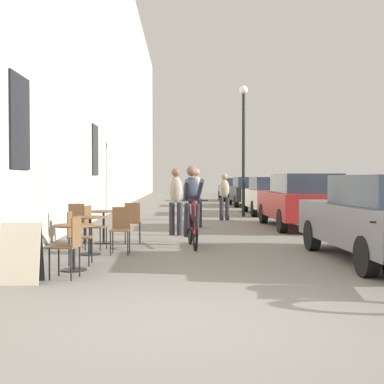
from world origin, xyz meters
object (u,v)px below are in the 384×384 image
at_px(cyclist_on_bicycle, 192,208).
at_px(parked_car_second, 301,200).
at_px(parked_car_third, 269,195).
at_px(cafe_chair_mid_toward_street, 92,224).
at_px(parked_car_fifth, 234,189).
at_px(cafe_chair_mid_toward_wall, 121,227).
at_px(cafe_table_far, 104,220).
at_px(cafe_chair_far_toward_wall, 77,220).
at_px(cafe_chair_near_toward_street, 70,243).
at_px(pedestrian_far, 224,194).
at_px(cafe_table_near, 74,237).
at_px(sandwich_board_sign, 21,253).
at_px(pedestrian_mid, 196,194).
at_px(street_lamp, 244,134).
at_px(parked_car_nearest, 383,217).
at_px(pedestrian_near, 176,197).
at_px(cafe_chair_near_toward_wall, 76,234).
at_px(parked_car_fourth, 248,191).
at_px(cafe_table_mid, 90,227).
at_px(cafe_chair_far_toward_street, 132,220).

distance_m(cyclist_on_bicycle, parked_car_second, 5.09).
bearing_deg(parked_car_third, cafe_chair_mid_toward_street, -117.83).
distance_m(cyclist_on_bicycle, parked_car_fifth, 22.19).
height_order(cafe_chair_mid_toward_wall, cafe_table_far, cafe_chair_mid_toward_wall).
distance_m(cafe_chair_far_toward_wall, cyclist_on_bicycle, 2.59).
relative_size(cafe_chair_near_toward_street, pedestrian_far, 0.55).
xyz_separation_m(cafe_table_near, sandwich_board_sign, (-0.52, -0.98, -0.11)).
height_order(pedestrian_mid, street_lamp, street_lamp).
xyz_separation_m(cafe_chair_far_toward_wall, parked_car_nearest, (5.76, -2.68, 0.26)).
bearing_deg(cafe_chair_far_toward_wall, cafe_chair_mid_toward_wall, -53.71).
height_order(cafe_table_near, cafe_chair_mid_toward_street, cafe_chair_mid_toward_street).
distance_m(cafe_chair_mid_toward_wall, sandwich_board_sign, 2.95).
xyz_separation_m(cafe_table_near, parked_car_third, (5.22, 12.49, 0.25)).
bearing_deg(cafe_table_near, pedestrian_mid, 73.22).
relative_size(pedestrian_near, pedestrian_far, 1.06).
relative_size(cafe_chair_near_toward_wall, parked_car_fourth, 0.21).
distance_m(parked_car_second, parked_car_third, 5.71).
height_order(cafe_chair_near_toward_street, cafe_table_far, cafe_chair_near_toward_street).
distance_m(cafe_table_far, cyclist_on_bicycle, 2.05).
bearing_deg(cafe_table_mid, street_lamp, 66.96).
xyz_separation_m(cafe_chair_near_toward_wall, cafe_table_mid, (0.03, 1.16, 0.00)).
xyz_separation_m(pedestrian_far, parked_car_fifth, (1.92, 15.24, -0.15)).
distance_m(cafe_table_near, cafe_chair_far_toward_wall, 3.39).
height_order(cafe_chair_mid_toward_wall, sandwich_board_sign, cafe_chair_mid_toward_wall).
distance_m(sandwich_board_sign, parked_car_second, 9.62).
distance_m(cafe_table_near, cafe_chair_far_toward_street, 3.54).
bearing_deg(cyclist_on_bicycle, cafe_table_far, 164.26).
height_order(cafe_table_near, sandwich_board_sign, sandwich_board_sign).
distance_m(cafe_table_near, cafe_chair_mid_toward_wall, 1.86).
relative_size(cafe_chair_near_toward_street, cafe_table_far, 1.24).
distance_m(street_lamp, parked_car_nearest, 10.92).
bearing_deg(pedestrian_far, cafe_chair_mid_toward_wall, -108.71).
distance_m(pedestrian_far, parked_car_third, 3.56).
relative_size(cafe_table_near, cyclist_on_bicycle, 0.41).
height_order(pedestrian_mid, parked_car_second, pedestrian_mid).
relative_size(cafe_chair_near_toward_street, cafe_chair_mid_toward_wall, 1.00).
distance_m(cafe_table_far, parked_car_nearest, 5.88).
bearing_deg(cafe_chair_near_toward_wall, pedestrian_far, 70.25).
distance_m(cafe_chair_near_toward_wall, parked_car_nearest, 5.23).
bearing_deg(cafe_chair_near_toward_street, cafe_chair_far_toward_street, 82.90).
distance_m(pedestrian_far, parked_car_second, 3.45).
bearing_deg(cyclist_on_bicycle, parked_car_fourth, 78.27).
height_order(cafe_chair_near_toward_wall, cafe_table_mid, cafe_chair_near_toward_wall).
bearing_deg(cafe_chair_near_toward_street, parked_car_nearest, 14.47).
height_order(parked_car_second, parked_car_fourth, parked_car_second).
distance_m(cafe_chair_near_toward_street, sandwich_board_sign, 0.68).
distance_m(pedestrian_far, parked_car_nearest, 9.15).
relative_size(cafe_chair_mid_toward_street, cafe_table_far, 1.24).
bearing_deg(cafe_table_far, pedestrian_mid, 59.17).
relative_size(sandwich_board_sign, pedestrian_far, 0.52).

